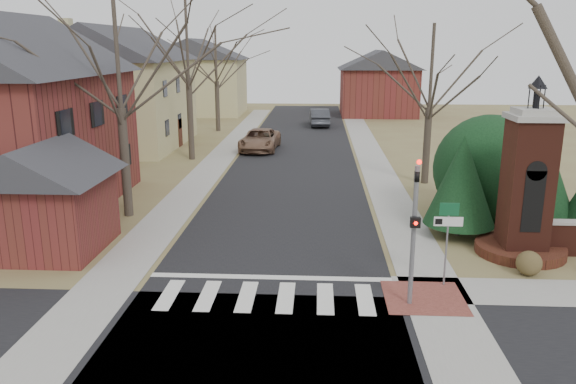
# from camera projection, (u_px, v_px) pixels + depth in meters

# --- Properties ---
(ground) EXTENTS (120.00, 120.00, 0.00)m
(ground) POSITION_uv_depth(u_px,v_px,m) (264.00, 309.00, 16.35)
(ground) COLOR brown
(ground) RESTS_ON ground
(main_street) EXTENTS (8.00, 70.00, 0.01)m
(main_street) POSITION_uv_depth(u_px,v_px,m) (295.00, 160.00, 37.60)
(main_street) COLOR black
(main_street) RESTS_ON ground
(cross_street) EXTENTS (120.00, 8.00, 0.01)m
(cross_street) POSITION_uv_depth(u_px,v_px,m) (252.00, 366.00, 13.45)
(cross_street) COLOR black
(cross_street) RESTS_ON ground
(crosswalk_zone) EXTENTS (8.00, 2.20, 0.02)m
(crosswalk_zone) POSITION_uv_depth(u_px,v_px,m) (266.00, 297.00, 17.12)
(crosswalk_zone) COLOR silver
(crosswalk_zone) RESTS_ON ground
(stop_bar) EXTENTS (8.00, 0.35, 0.02)m
(stop_bar) POSITION_uv_depth(u_px,v_px,m) (270.00, 277.00, 18.57)
(stop_bar) COLOR silver
(stop_bar) RESTS_ON ground
(sidewalk_right_main) EXTENTS (2.00, 60.00, 0.02)m
(sidewalk_right_main) POSITION_uv_depth(u_px,v_px,m) (373.00, 161.00, 37.33)
(sidewalk_right_main) COLOR gray
(sidewalk_right_main) RESTS_ON ground
(sidewalk_left) EXTENTS (2.00, 60.00, 0.02)m
(sidewalk_left) POSITION_uv_depth(u_px,v_px,m) (218.00, 159.00, 37.87)
(sidewalk_left) COLOR gray
(sidewalk_left) RESTS_ON ground
(curb_apron) EXTENTS (2.40, 2.40, 0.02)m
(curb_apron) POSITION_uv_depth(u_px,v_px,m) (424.00, 298.00, 17.06)
(curb_apron) COLOR brown
(curb_apron) RESTS_ON ground
(traffic_signal_pole) EXTENTS (0.28, 0.41, 4.50)m
(traffic_signal_pole) POSITION_uv_depth(u_px,v_px,m) (414.00, 221.00, 16.02)
(traffic_signal_pole) COLOR slate
(traffic_signal_pole) RESTS_ON ground
(sign_post) EXTENTS (0.90, 0.07, 2.75)m
(sign_post) POSITION_uv_depth(u_px,v_px,m) (448.00, 228.00, 17.48)
(sign_post) COLOR slate
(sign_post) RESTS_ON ground
(brick_gate_monument) EXTENTS (3.20, 3.20, 6.47)m
(brick_gate_monument) POSITION_uv_depth(u_px,v_px,m) (526.00, 197.00, 20.15)
(brick_gate_monument) COLOR #4E2017
(brick_gate_monument) RESTS_ON ground
(house_stucco_left) EXTENTS (9.80, 12.80, 9.28)m
(house_stucco_left) POSITION_uv_depth(u_px,v_px,m) (118.00, 85.00, 41.98)
(house_stucco_left) COLOR tan
(house_stucco_left) RESTS_ON ground
(garage_left) EXTENTS (4.80, 4.80, 4.29)m
(garage_left) POSITION_uv_depth(u_px,v_px,m) (44.00, 192.00, 20.57)
(garage_left) COLOR maroon
(garage_left) RESTS_ON ground
(house_distant_left) EXTENTS (10.80, 8.80, 8.53)m
(house_distant_left) POSITION_uv_depth(u_px,v_px,m) (197.00, 75.00, 62.27)
(house_distant_left) COLOR tan
(house_distant_left) RESTS_ON ground
(house_distant_right) EXTENTS (8.80, 8.80, 7.30)m
(house_distant_right) POSITION_uv_depth(u_px,v_px,m) (378.00, 81.00, 61.37)
(house_distant_right) COLOR maroon
(house_distant_right) RESTS_ON ground
(evergreen_near) EXTENTS (2.80, 2.80, 4.10)m
(evergreen_near) POSITION_uv_depth(u_px,v_px,m) (461.00, 180.00, 22.15)
(evergreen_near) COLOR #473D33
(evergreen_near) RESTS_ON ground
(evergreen_mid) EXTENTS (3.40, 3.40, 4.70)m
(evergreen_mid) POSITION_uv_depth(u_px,v_px,m) (536.00, 167.00, 23.06)
(evergreen_mid) COLOR #473D33
(evergreen_mid) RESTS_ON ground
(evergreen_mass) EXTENTS (4.80, 4.80, 4.80)m
(evergreen_mass) POSITION_uv_depth(u_px,v_px,m) (489.00, 165.00, 24.45)
(evergreen_mass) COLOR black
(evergreen_mass) RESTS_ON ground
(bare_tree_0) EXTENTS (8.05, 8.05, 11.15)m
(bare_tree_0) POSITION_uv_depth(u_px,v_px,m) (116.00, 39.00, 23.46)
(bare_tree_0) COLOR #473D33
(bare_tree_0) RESTS_ON ground
(bare_tree_1) EXTENTS (8.40, 8.40, 11.64)m
(bare_tree_1) POSITION_uv_depth(u_px,v_px,m) (187.00, 36.00, 35.94)
(bare_tree_1) COLOR #473D33
(bare_tree_1) RESTS_ON ground
(bare_tree_2) EXTENTS (7.35, 7.35, 10.19)m
(bare_tree_2) POSITION_uv_depth(u_px,v_px,m) (216.00, 51.00, 48.78)
(bare_tree_2) COLOR #473D33
(bare_tree_2) RESTS_ON ground
(bare_tree_3) EXTENTS (7.00, 7.00, 9.70)m
(bare_tree_3) POSITION_uv_depth(u_px,v_px,m) (432.00, 60.00, 29.72)
(bare_tree_3) COLOR #473D33
(bare_tree_3) RESTS_ON ground
(pickup_truck) EXTENTS (2.84, 5.65, 1.53)m
(pickup_truck) POSITION_uv_depth(u_px,v_px,m) (260.00, 140.00, 41.06)
(pickup_truck) COLOR brown
(pickup_truck) RESTS_ON ground
(distant_car) EXTENTS (2.03, 5.10, 1.65)m
(distant_car) POSITION_uv_depth(u_px,v_px,m) (319.00, 117.00, 53.52)
(distant_car) COLOR #3A3C42
(distant_car) RESTS_ON ground
(dry_shrub_left) EXTENTS (0.84, 0.84, 0.84)m
(dry_shrub_left) POSITION_uv_depth(u_px,v_px,m) (529.00, 263.00, 18.69)
(dry_shrub_left) COLOR brown
(dry_shrub_left) RESTS_ON ground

